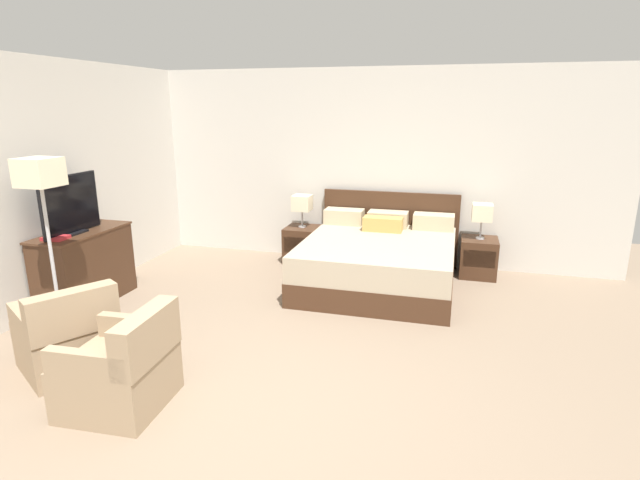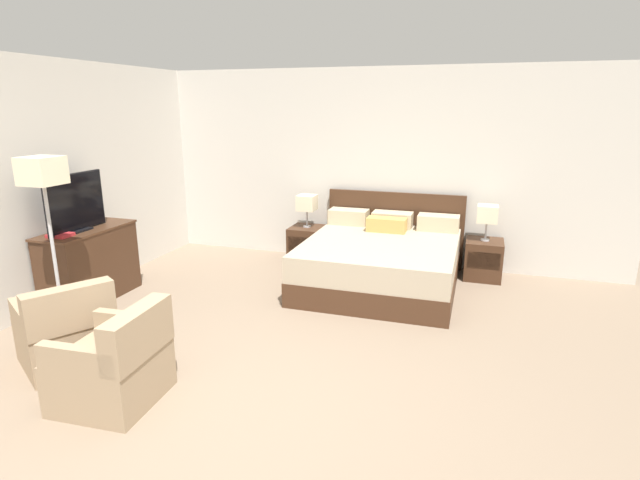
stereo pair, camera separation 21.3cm
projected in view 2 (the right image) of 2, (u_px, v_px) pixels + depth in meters
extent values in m
plane|color=#84705B|center=(235.00, 419.00, 3.54)|extent=(11.98, 11.98, 0.00)
cube|color=beige|center=(365.00, 167.00, 6.89)|extent=(6.94, 0.06, 2.65)
cube|color=beige|center=(67.00, 182.00, 5.61)|extent=(0.06, 5.79, 2.65)
cube|color=#422819|center=(380.00, 276.00, 6.08)|extent=(1.79, 1.92, 0.28)
cube|color=tan|center=(380.00, 254.00, 6.00)|extent=(1.77, 1.90, 0.30)
cube|color=#422819|center=(394.00, 229.00, 6.89)|extent=(1.86, 0.05, 1.02)
cube|color=#C6B28E|center=(349.00, 217.00, 6.84)|extent=(0.53, 0.28, 0.20)
cube|color=#C6B28E|center=(392.00, 220.00, 6.66)|extent=(0.53, 0.28, 0.20)
cube|color=#C6B28E|center=(438.00, 223.00, 6.48)|extent=(0.53, 0.28, 0.20)
cube|color=tan|center=(387.00, 225.00, 6.42)|extent=(0.50, 0.22, 0.18)
cube|color=#422819|center=(307.00, 244.00, 7.09)|extent=(0.46, 0.48, 0.50)
cube|color=black|center=(302.00, 245.00, 6.86)|extent=(0.39, 0.01, 0.22)
cube|color=#422819|center=(483.00, 259.00, 6.39)|extent=(0.46, 0.48, 0.50)
cube|color=black|center=(484.00, 261.00, 6.16)|extent=(0.39, 0.01, 0.22)
cylinder|color=#B7B7BC|center=(307.00, 226.00, 7.02)|extent=(0.11, 0.11, 0.02)
cylinder|color=#B7B7BC|center=(307.00, 218.00, 6.99)|extent=(0.02, 0.02, 0.22)
cube|color=beige|center=(307.00, 203.00, 6.94)|extent=(0.25, 0.25, 0.21)
cylinder|color=#B7B7BC|center=(485.00, 240.00, 6.32)|extent=(0.11, 0.11, 0.02)
cylinder|color=#B7B7BC|center=(486.00, 231.00, 6.29)|extent=(0.02, 0.02, 0.22)
cube|color=beige|center=(487.00, 214.00, 6.23)|extent=(0.25, 0.25, 0.21)
cube|color=#422819|center=(90.00, 264.00, 5.64)|extent=(0.48, 1.10, 0.83)
cube|color=#482C1C|center=(86.00, 230.00, 5.54)|extent=(0.49, 1.13, 0.02)
cube|color=black|center=(79.00, 230.00, 5.44)|extent=(0.18, 0.25, 0.02)
cube|color=black|center=(75.00, 202.00, 5.36)|extent=(0.04, 0.79, 0.62)
cube|color=black|center=(77.00, 202.00, 5.35)|extent=(0.01, 0.77, 0.60)
cube|color=#B7282D|center=(60.00, 235.00, 5.20)|extent=(0.23, 0.20, 0.03)
cube|color=#9E8466|center=(67.00, 340.00, 4.30)|extent=(0.93, 0.93, 0.40)
cube|color=#9E8466|center=(70.00, 308.00, 4.00)|extent=(0.49, 0.66, 0.36)
cube|color=#9E8466|center=(23.00, 318.00, 4.04)|extent=(0.58, 0.40, 0.18)
cube|color=#9E8466|center=(98.00, 300.00, 4.41)|extent=(0.58, 0.40, 0.18)
cube|color=#9E8466|center=(111.00, 376.00, 3.73)|extent=(0.72, 0.72, 0.40)
cube|color=#9E8466|center=(138.00, 333.00, 3.57)|extent=(0.20, 0.69, 0.36)
cube|color=#9E8466|center=(78.00, 360.00, 3.38)|extent=(0.63, 0.13, 0.18)
cube|color=#9E8466|center=(131.00, 324.00, 3.93)|extent=(0.63, 0.13, 0.18)
cylinder|color=#B7B7BC|center=(65.00, 332.00, 4.87)|extent=(0.28, 0.28, 0.02)
cylinder|color=#B7B7BC|center=(55.00, 261.00, 4.68)|extent=(0.03, 0.03, 1.44)
cube|color=beige|center=(42.00, 171.00, 4.46)|extent=(0.31, 0.31, 0.25)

